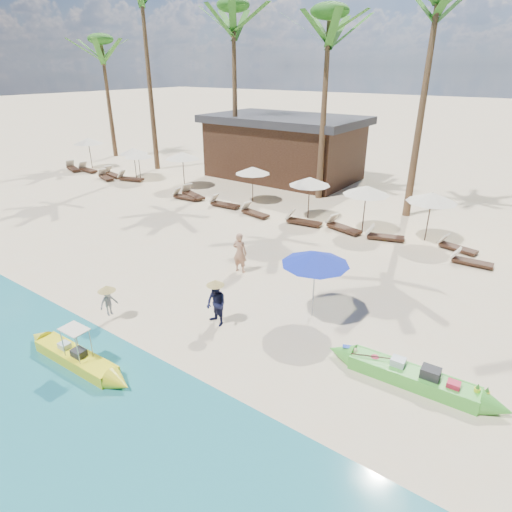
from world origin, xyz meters
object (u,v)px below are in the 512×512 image
Objects in this scene: blue_umbrella at (316,258)px; yellow_canoe at (76,358)px; tourist at (240,253)px; green_canoe at (412,377)px.

yellow_canoe is at bearing -124.07° from blue_umbrella.
green_canoe is at bearing 152.18° from tourist.
blue_umbrella is (-3.65, 1.40, 1.85)m from green_canoe.
green_canoe is at bearing 28.69° from yellow_canoe.
green_canoe is 8.91m from yellow_canoe.
blue_umbrella is at bearing 156.39° from green_canoe.
green_canoe is 2.23× the size of blue_umbrella.
yellow_canoe is 7.40m from blue_umbrella.
yellow_canoe is 7.18m from tourist.
green_canoe is at bearing -20.93° from blue_umbrella.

